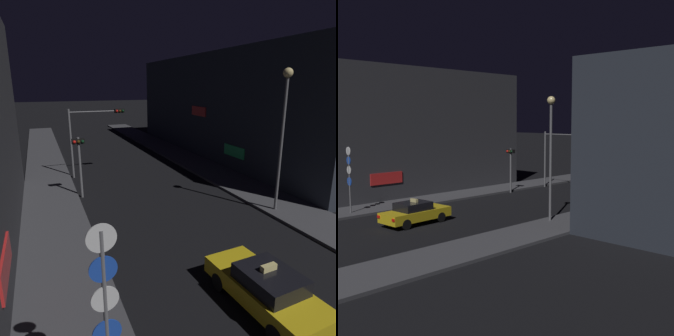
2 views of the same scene
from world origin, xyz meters
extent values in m
cube|color=#424247|center=(-6.43, 28.04, 0.08)|extent=(3.32, 60.08, 0.17)
cube|color=#424247|center=(6.43, 28.04, 0.08)|extent=(3.32, 60.08, 0.17)
cube|color=#333338|center=(-12.36, 16.43, 5.44)|extent=(8.54, 21.42, 10.88)
cube|color=red|center=(-8.05, 12.15, 1.96)|extent=(0.08, 2.80, 0.90)
cube|color=#26CC66|center=(8.05, 23.73, 1.81)|extent=(0.08, 2.80, 0.90)
cube|color=yellow|center=(-0.42, 9.60, 0.62)|extent=(2.07, 4.50, 0.60)
cube|color=black|center=(-0.41, 9.40, 1.17)|extent=(1.70, 2.07, 0.50)
cube|color=red|center=(-1.03, 7.33, 0.72)|extent=(0.24, 0.07, 0.16)
cube|color=red|center=(0.46, 7.43, 0.72)|extent=(0.24, 0.07, 0.16)
cylinder|color=black|center=(-1.30, 10.91, 0.32)|extent=(0.26, 0.65, 0.64)
cylinder|color=black|center=(0.29, 11.01, 0.32)|extent=(0.26, 0.65, 0.64)
cylinder|color=black|center=(-1.14, 8.18, 0.32)|extent=(0.26, 0.65, 0.64)
cylinder|color=black|center=(0.46, 8.28, 0.32)|extent=(0.26, 0.65, 0.64)
cube|color=#F4E08C|center=(-0.42, 9.50, 1.52)|extent=(0.57, 0.21, 0.20)
cylinder|color=slate|center=(-4.52, 27.34, 2.69)|extent=(0.16, 0.16, 5.39)
cylinder|color=slate|center=(-2.56, 27.34, 5.14)|extent=(3.91, 0.10, 0.10)
cube|color=black|center=(-0.61, 27.34, 5.14)|extent=(0.80, 0.28, 0.32)
sphere|color=red|center=(-0.85, 27.16, 5.14)|extent=(0.20, 0.20, 0.20)
sphere|color=#3F2D0C|center=(-0.61, 27.16, 5.14)|extent=(0.20, 0.20, 0.20)
sphere|color=#0C3319|center=(-0.36, 27.16, 5.14)|extent=(0.20, 0.20, 0.20)
cylinder|color=slate|center=(-4.52, 22.54, 1.99)|extent=(0.16, 0.16, 3.98)
cube|color=black|center=(-4.52, 22.54, 3.73)|extent=(0.80, 0.28, 0.32)
sphere|color=red|center=(-4.76, 22.37, 3.73)|extent=(0.20, 0.20, 0.20)
sphere|color=#3F2D0C|center=(-4.52, 22.37, 3.73)|extent=(0.20, 0.20, 0.20)
sphere|color=#0C3319|center=(-4.27, 22.37, 3.73)|extent=(0.20, 0.20, 0.20)
cylinder|color=slate|center=(-5.88, 7.98, 2.38)|extent=(0.10, 0.10, 4.42)
cylinder|color=white|center=(-5.88, 7.96, 4.43)|extent=(0.58, 0.03, 0.58)
cylinder|color=blue|center=(-5.88, 7.96, 3.78)|extent=(0.55, 0.03, 0.55)
cylinder|color=white|center=(-5.88, 7.96, 3.13)|extent=(0.55, 0.03, 0.55)
cylinder|color=blue|center=(-5.88, 7.96, 2.34)|extent=(0.60, 0.03, 0.60)
cylinder|color=slate|center=(5.48, 15.73, 3.83)|extent=(0.16, 0.16, 7.33)
sphere|color=#F4D88C|center=(5.48, 15.73, 7.76)|extent=(0.51, 0.51, 0.51)
camera|label=1|loc=(-6.74, 2.78, 7.15)|focal=32.95mm
camera|label=2|loc=(23.36, -6.58, 6.66)|focal=48.61mm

